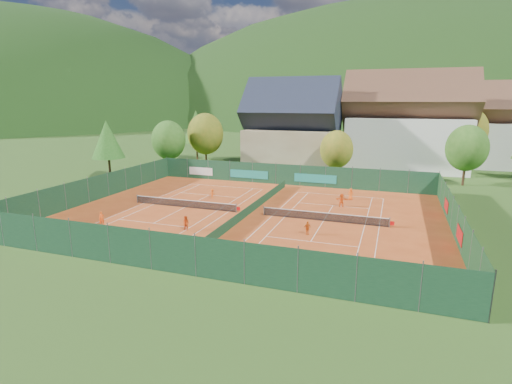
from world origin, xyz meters
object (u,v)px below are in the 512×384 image
at_px(player_right_far_a, 351,194).
at_px(ball_hopper, 343,265).
at_px(player_right_near, 307,228).
at_px(hotel_block_a, 406,127).
at_px(hotel_block_b, 487,130).
at_px(chalet, 292,131).
at_px(player_left_mid, 186,223).
at_px(player_left_near, 102,219).
at_px(player_left_far, 212,194).
at_px(player_right_far_b, 342,200).

bearing_deg(player_right_far_a, ball_hopper, 87.49).
xyz_separation_m(player_right_near, player_right_far_a, (2.30, 14.70, 0.07)).
height_order(hotel_block_a, hotel_block_b, hotel_block_a).
xyz_separation_m(ball_hopper, player_right_far_a, (-1.87, 21.99, 0.16)).
relative_size(chalet, player_right_far_a, 11.28).
bearing_deg(player_left_mid, ball_hopper, -18.34).
height_order(hotel_block_b, player_right_near, hotel_block_b).
bearing_deg(player_left_near, hotel_block_b, 10.39).
xyz_separation_m(hotel_block_b, ball_hopper, (-18.52, -55.97, -6.06)).
xyz_separation_m(chalet, player_right_far_a, (12.62, -19.98, -5.91)).
xyz_separation_m(hotel_block_b, player_left_near, (-42.35, -52.67, -5.91)).
xyz_separation_m(hotel_block_a, ball_hopper, (-4.52, -47.97, -6.83)).
relative_size(player_left_far, player_right_near, 0.99).
height_order(chalet, player_left_mid, chalet).
relative_size(player_left_mid, player_right_near, 1.09).
xyz_separation_m(player_left_near, player_left_far, (5.60, 13.46, -0.07)).
bearing_deg(ball_hopper, player_left_near, 172.14).
bearing_deg(ball_hopper, player_right_far_a, 94.86).
relative_size(hotel_block_b, player_left_far, 13.39).
xyz_separation_m(player_left_near, player_right_far_b, (21.34, 14.91, 0.08)).
height_order(player_left_far, player_right_far_b, player_right_far_b).
bearing_deg(hotel_block_b, player_right_near, -114.98).
relative_size(hotel_block_a, player_right_near, 16.54).
bearing_deg(player_left_mid, chalet, 87.55).
height_order(chalet, player_right_far_a, chalet).
bearing_deg(hotel_block_b, player_right_far_a, -120.96).
xyz_separation_m(player_left_near, player_right_near, (19.67, 3.99, -0.06)).
height_order(hotel_block_a, player_left_mid, hotel_block_a).
relative_size(player_left_near, player_right_far_a, 0.99).
bearing_deg(chalet, player_right_near, -73.43).
relative_size(ball_hopper, player_right_far_b, 0.51).
relative_size(player_left_near, player_right_near, 1.09).
bearing_deg(player_right_near, ball_hopper, -103.45).
bearing_deg(player_left_mid, player_right_far_b, 45.37).
distance_m(player_left_mid, player_right_far_a, 21.88).
bearing_deg(hotel_block_a, hotel_block_b, 29.74).
bearing_deg(player_left_far, hotel_block_a, -125.02).
bearing_deg(player_right_far_a, chalet, -65.10).
height_order(hotel_block_a, player_left_far, hotel_block_a).
xyz_separation_m(hotel_block_a, player_left_far, (-22.75, -31.21, -6.74)).
height_order(hotel_block_b, player_left_far, hotel_block_b).
bearing_deg(player_left_near, player_right_far_a, -0.41).
height_order(player_right_near, player_right_far_a, player_right_far_a).
bearing_deg(player_right_far_b, chalet, -61.10).
distance_m(hotel_block_b, ball_hopper, 59.26).
xyz_separation_m(hotel_block_b, player_right_far_a, (-20.38, -33.98, -5.90)).
bearing_deg(player_right_far_b, ball_hopper, 99.93).
bearing_deg(player_left_near, ball_hopper, -48.67).
relative_size(chalet, player_left_near, 11.35).
bearing_deg(ball_hopper, player_left_mid, 162.91).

